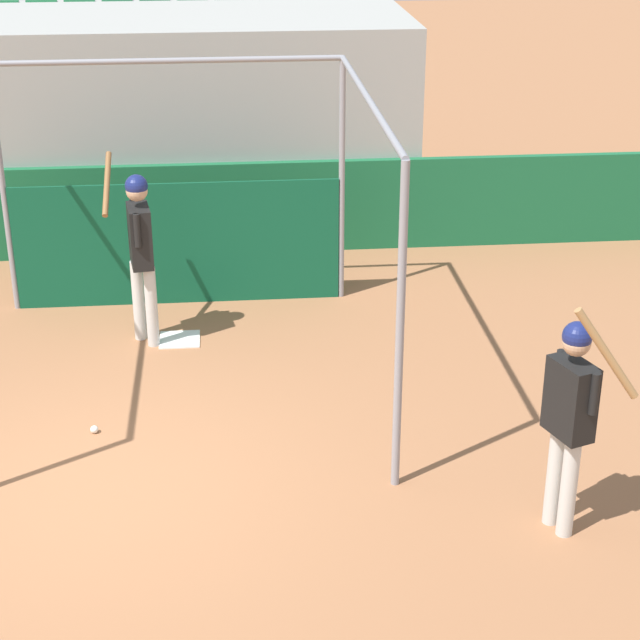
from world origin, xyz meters
TOP-DOWN VIEW (x-y plane):
  - ground_plane at (0.00, 0.00)m, footprint 60.00×60.00m
  - outfield_wall at (0.00, 5.63)m, footprint 24.00×0.12m
  - bleacher_section at (-0.00, 7.29)m, footprint 7.60×3.20m
  - batting_cage at (0.63, 3.29)m, footprint 3.90×4.23m
  - home_plate at (0.64, 2.90)m, footprint 0.44×0.44m
  - player_batter at (0.28, 2.91)m, footprint 0.51×0.86m
  - player_waiting at (3.74, -0.94)m, footprint 0.55×0.63m
  - baseball at (-0.10, 0.94)m, footprint 0.07×0.07m

SIDE VIEW (x-z plane):
  - ground_plane at x=0.00m, z-range 0.00..0.00m
  - home_plate at x=0.64m, z-range 0.00..0.02m
  - baseball at x=-0.10m, z-range 0.00..0.07m
  - outfield_wall at x=0.00m, z-range 0.00..1.22m
  - player_waiting at x=3.74m, z-range 0.06..2.12m
  - player_batter at x=0.28m, z-range 0.16..2.16m
  - batting_cage at x=0.63m, z-range -0.18..2.69m
  - bleacher_section at x=0.00m, z-range 0.00..2.90m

